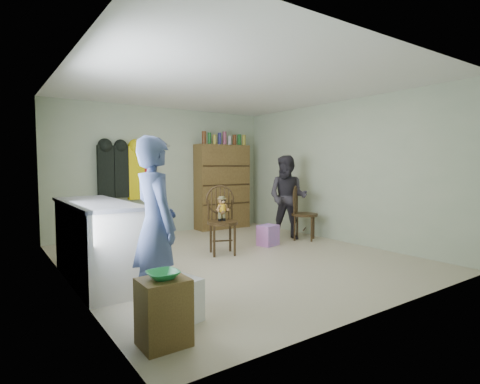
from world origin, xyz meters
TOP-DOWN VIEW (x-y plane):
  - ground_plane at (0.00, 0.00)m, footprint 5.00×5.00m
  - room_walls at (0.00, 0.53)m, footprint 5.00×5.00m
  - counter at (-1.95, 0.00)m, footprint 0.64×1.86m
  - stool at (-1.95, -1.94)m, footprint 0.36×0.31m
  - bowl at (-1.95, -1.94)m, footprint 0.24×0.24m
  - plastic_tub at (-1.71, -1.60)m, footprint 0.47×0.46m
  - chair_front at (-0.01, 0.31)m, footprint 0.60×0.60m
  - chair_far at (1.76, 0.40)m, footprint 0.62×0.62m
  - striped_bag at (0.95, 0.36)m, footprint 0.38×0.33m
  - person_left at (-1.75, -1.30)m, footprint 0.40×0.60m
  - person_right at (1.60, 0.60)m, footprint 0.89×0.95m
  - dresser at (1.25, 2.30)m, footprint 1.20×0.39m
  - coat_rack at (-0.83, 2.38)m, footprint 1.42×0.12m

SIDE VIEW (x-z plane):
  - ground_plane at x=0.00m, z-range 0.00..0.00m
  - striped_bag at x=0.95m, z-range 0.00..0.35m
  - plastic_tub at x=-1.71m, z-range 0.00..0.37m
  - stool at x=-1.95m, z-range 0.00..0.51m
  - counter at x=-1.95m, z-range 0.00..0.94m
  - chair_far at x=1.76m, z-range 0.04..1.03m
  - bowl at x=-1.95m, z-range 0.51..0.57m
  - chair_front at x=-0.01m, z-range 0.07..1.12m
  - person_right at x=1.60m, z-range 0.00..1.55m
  - person_left at x=-1.75m, z-range 0.00..1.63m
  - dresser at x=1.25m, z-range -0.12..1.95m
  - coat_rack at x=-0.83m, z-range 0.70..1.80m
  - room_walls at x=0.00m, z-range -0.92..4.08m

